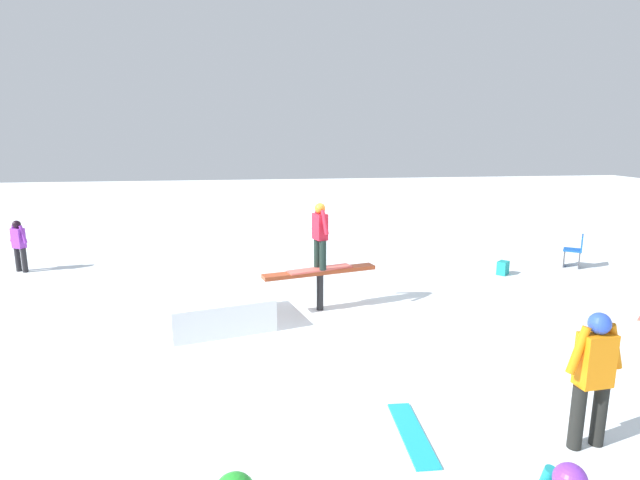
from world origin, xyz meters
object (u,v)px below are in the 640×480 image
bystander_purple (19,243)px  bystander_orange (593,373)px  rail_feature (320,276)px  main_rider_on_rail (320,237)px  backpack_on_snow (503,268)px  folding_chair (575,252)px  loose_snowboard_cyan (412,434)px

bystander_purple → bystander_orange: size_ratio=0.84×
rail_feature → main_rider_on_rail: (0.00, 0.00, 0.78)m
backpack_on_snow → main_rider_on_rail: bearing=-21.1°
folding_chair → backpack_on_snow: 2.26m
bystander_purple → main_rider_on_rail: bearing=-176.7°
bystander_purple → loose_snowboard_cyan: (7.61, -8.26, -0.73)m
rail_feature → backpack_on_snow: bearing=6.8°
loose_snowboard_cyan → folding_chair: (6.65, 6.67, 0.40)m
rail_feature → bystander_orange: (2.32, -4.85, 0.19)m
loose_snowboard_cyan → backpack_on_snow: (4.44, 6.26, 0.16)m
bystander_orange → backpack_on_snow: (2.58, 6.74, -0.72)m
rail_feature → backpack_on_snow: rail_feature is taller
bystander_orange → folding_chair: bystander_orange is taller
rail_feature → backpack_on_snow: size_ratio=6.83×
main_rider_on_rail → loose_snowboard_cyan: size_ratio=1.04×
folding_chair → rail_feature: bearing=-36.1°
main_rider_on_rail → backpack_on_snow: size_ratio=3.97×
bystander_purple → backpack_on_snow: (12.05, -2.00, -0.58)m
loose_snowboard_cyan → backpack_on_snow: size_ratio=3.83×
main_rider_on_rail → folding_chair: size_ratio=1.53×
bystander_purple → bystander_orange: bystander_orange is taller
main_rider_on_rail → bystander_orange: (2.32, -4.85, -0.59)m
loose_snowboard_cyan → bystander_orange: bearing=-101.9°
loose_snowboard_cyan → backpack_on_snow: bearing=-32.8°
bystander_orange → backpack_on_snow: bystander_orange is taller
rail_feature → bystander_purple: (-7.15, 3.89, 0.05)m
folding_chair → bystander_purple: bearing=-60.4°
main_rider_on_rail → folding_chair: bearing=0.3°
rail_feature → loose_snowboard_cyan: rail_feature is taller
rail_feature → main_rider_on_rail: 0.78m
main_rider_on_rail → backpack_on_snow: (4.90, 1.89, -1.31)m
backpack_on_snow → loose_snowboard_cyan: bearing=12.5°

